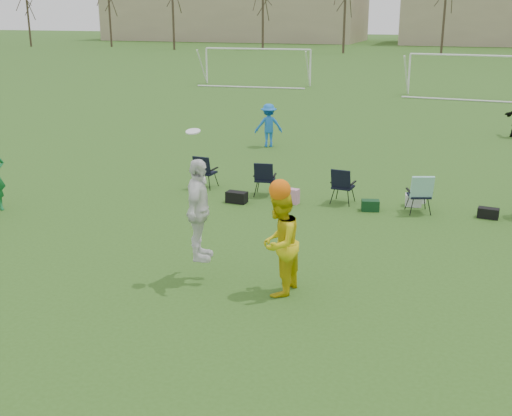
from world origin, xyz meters
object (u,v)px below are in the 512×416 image
at_px(center_contest, 244,228).
at_px(goal_mid, 473,64).
at_px(fielder_blue, 269,125).
at_px(goal_left, 257,56).

distance_m(center_contest, goal_mid, 30.22).
distance_m(fielder_blue, center_contest, 12.89).
height_order(center_contest, goal_mid, center_contest).
height_order(goal_left, goal_mid, same).
height_order(fielder_blue, goal_mid, goal_mid).
relative_size(center_contest, goal_left, 0.40).
bearing_deg(fielder_blue, goal_mid, -138.15).
relative_size(fielder_blue, center_contest, 0.55).
bearing_deg(fielder_blue, center_contest, 79.06).
xyz_separation_m(fielder_blue, goal_left, (-7.09, 19.61, 1.11)).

